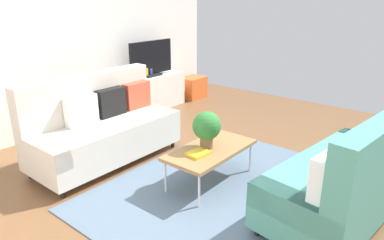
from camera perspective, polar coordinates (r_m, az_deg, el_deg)
name	(u,v)px	position (r m, az deg, el deg)	size (l,w,h in m)	color
ground_plane	(210,177)	(4.22, 2.88, -9.27)	(7.68, 7.68, 0.00)	brown
wall_far	(64,36)	(5.84, -20.14, 12.61)	(6.40, 0.12, 2.90)	white
area_rug	(222,188)	(4.00, 4.85, -10.98)	(2.90, 2.20, 0.01)	slate
couch_beige	(103,127)	(4.62, -14.27, -1.08)	(1.90, 0.84, 1.10)	beige
couch_green	(351,175)	(3.63, 24.35, -8.20)	(1.99, 1.06, 1.10)	teal
coffee_table	(211,150)	(3.96, 3.03, -4.95)	(1.10, 0.56, 0.42)	#9E7042
tv_console	(152,92)	(6.67, -6.55, 4.46)	(1.40, 0.44, 0.64)	silver
tv	(151,59)	(6.52, -6.64, 9.81)	(1.00, 0.20, 0.64)	black
storage_trunk	(193,87)	(7.42, 0.11, 5.31)	(0.52, 0.40, 0.44)	orange
potted_plant	(207,127)	(3.87, 2.41, -1.16)	(0.32, 0.32, 0.42)	brown
table_book_0	(198,153)	(3.78, 1.02, -5.43)	(0.24, 0.18, 0.03)	gold
vase_0	(125,77)	(6.24, -10.83, 6.81)	(0.12, 0.12, 0.12)	#B24C4C
vase_1	(133,74)	(6.35, -9.58, 7.31)	(0.09, 0.09, 0.17)	#B24C4C
bottle_0	(143,73)	(6.38, -8.02, 7.56)	(0.04, 0.04, 0.19)	#262626
bottle_1	(146,73)	(6.45, -7.41, 7.61)	(0.06, 0.06, 0.17)	gold
bottle_2	(151,73)	(6.53, -6.68, 7.67)	(0.05, 0.05, 0.14)	#3359B2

